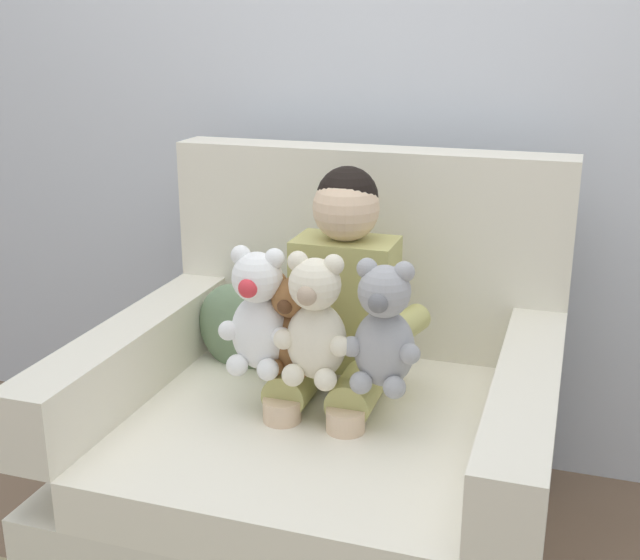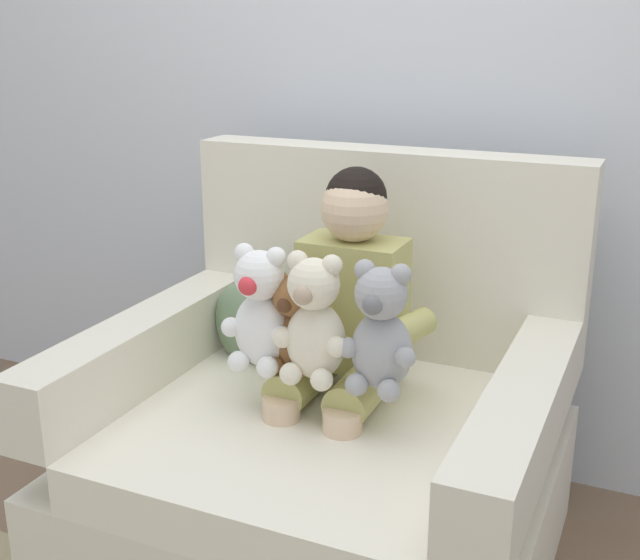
{
  "view_description": "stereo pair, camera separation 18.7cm",
  "coord_description": "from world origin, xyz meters",
  "px_view_note": "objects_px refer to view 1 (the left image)",
  "views": [
    {
      "loc": [
        0.57,
        -1.74,
        1.38
      ],
      "look_at": [
        0.01,
        -0.05,
        0.81
      ],
      "focal_mm": 45.29,
      "sensor_mm": 36.0,
      "label": 1
    },
    {
      "loc": [
        0.74,
        -1.67,
        1.38
      ],
      "look_at": [
        0.01,
        -0.05,
        0.81
      ],
      "focal_mm": 45.29,
      "sensor_mm": 36.0,
      "label": 2
    }
  ],
  "objects_px": {
    "armchair": "(327,447)",
    "plush_brown": "(292,327)",
    "seated_child": "(338,316)",
    "plush_grey": "(384,330)",
    "throw_pillow": "(238,328)",
    "plush_white": "(258,314)",
    "plush_cream": "(315,322)"
  },
  "relations": [
    {
      "from": "plush_cream",
      "to": "plush_white",
      "type": "xyz_separation_m",
      "value": [
        -0.15,
        0.01,
        -0.0
      ]
    },
    {
      "from": "plush_white",
      "to": "seated_child",
      "type": "bearing_deg",
      "value": 50.02
    },
    {
      "from": "seated_child",
      "to": "throw_pillow",
      "type": "bearing_deg",
      "value": 159.96
    },
    {
      "from": "armchair",
      "to": "throw_pillow",
      "type": "relative_size",
      "value": 4.37
    },
    {
      "from": "plush_cream",
      "to": "plush_white",
      "type": "relative_size",
      "value": 1.01
    },
    {
      "from": "plush_white",
      "to": "plush_brown",
      "type": "bearing_deg",
      "value": 16.99
    },
    {
      "from": "plush_brown",
      "to": "throw_pillow",
      "type": "bearing_deg",
      "value": 158.17
    },
    {
      "from": "plush_white",
      "to": "throw_pillow",
      "type": "bearing_deg",
      "value": 126.82
    },
    {
      "from": "plush_grey",
      "to": "plush_white",
      "type": "bearing_deg",
      "value": 179.08
    },
    {
      "from": "armchair",
      "to": "plush_brown",
      "type": "relative_size",
      "value": 4.58
    },
    {
      "from": "plush_grey",
      "to": "throw_pillow",
      "type": "relative_size",
      "value": 1.19
    },
    {
      "from": "armchair",
      "to": "seated_child",
      "type": "relative_size",
      "value": 1.38
    },
    {
      "from": "plush_cream",
      "to": "throw_pillow",
      "type": "distance_m",
      "value": 0.45
    },
    {
      "from": "armchair",
      "to": "plush_brown",
      "type": "xyz_separation_m",
      "value": [
        -0.06,
        -0.1,
        0.37
      ]
    },
    {
      "from": "seated_child",
      "to": "plush_white",
      "type": "bearing_deg",
      "value": -135.85
    },
    {
      "from": "plush_grey",
      "to": "throw_pillow",
      "type": "bearing_deg",
      "value": 150.79
    },
    {
      "from": "seated_child",
      "to": "throw_pillow",
      "type": "distance_m",
      "value": 0.36
    },
    {
      "from": "seated_child",
      "to": "plush_brown",
      "type": "bearing_deg",
      "value": -119.69
    },
    {
      "from": "plush_grey",
      "to": "seated_child",
      "type": "bearing_deg",
      "value": 133.96
    },
    {
      "from": "throw_pillow",
      "to": "armchair",
      "type": "bearing_deg",
      "value": -25.24
    },
    {
      "from": "seated_child",
      "to": "plush_cream",
      "type": "bearing_deg",
      "value": -93.47
    },
    {
      "from": "armchair",
      "to": "seated_child",
      "type": "bearing_deg",
      "value": 70.9
    },
    {
      "from": "seated_child",
      "to": "plush_cream",
      "type": "relative_size",
      "value": 2.62
    },
    {
      "from": "seated_child",
      "to": "plush_brown",
      "type": "distance_m",
      "value": 0.16
    },
    {
      "from": "seated_child",
      "to": "plush_grey",
      "type": "bearing_deg",
      "value": -48.01
    },
    {
      "from": "seated_child",
      "to": "plush_cream",
      "type": "distance_m",
      "value": 0.18
    },
    {
      "from": "armchair",
      "to": "seated_child",
      "type": "distance_m",
      "value": 0.36
    },
    {
      "from": "plush_cream",
      "to": "throw_pillow",
      "type": "height_order",
      "value": "plush_cream"
    },
    {
      "from": "throw_pillow",
      "to": "plush_cream",
      "type": "bearing_deg",
      "value": -40.4
    },
    {
      "from": "throw_pillow",
      "to": "seated_child",
      "type": "bearing_deg",
      "value": -17.51
    },
    {
      "from": "seated_child",
      "to": "plush_cream",
      "type": "height_order",
      "value": "seated_child"
    },
    {
      "from": "plush_brown",
      "to": "plush_white",
      "type": "height_order",
      "value": "plush_white"
    }
  ]
}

